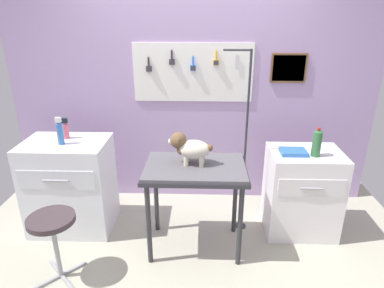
# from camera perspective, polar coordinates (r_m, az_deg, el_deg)

# --- Properties ---
(ground) EXTENTS (4.40, 4.00, 0.04)m
(ground) POSITION_cam_1_polar(r_m,az_deg,el_deg) (3.15, -0.80, -20.37)
(ground) COLOR #B1AF99
(rear_wall_panel) EXTENTS (4.00, 0.11, 2.30)m
(rear_wall_panel) POSITION_cam_1_polar(r_m,az_deg,el_deg) (3.74, 0.12, 7.23)
(rear_wall_panel) COLOR #B194C5
(rear_wall_panel) RESTS_ON ground
(grooming_table) EXTENTS (0.90, 0.60, 0.85)m
(grooming_table) POSITION_cam_1_polar(r_m,az_deg,el_deg) (2.95, 0.51, -5.36)
(grooming_table) COLOR #2D2D33
(grooming_table) RESTS_ON ground
(grooming_arm) EXTENTS (0.30, 0.11, 1.79)m
(grooming_arm) POSITION_cam_1_polar(r_m,az_deg,el_deg) (3.23, 8.87, -1.37)
(grooming_arm) COLOR #2D2D33
(grooming_arm) RESTS_ON ground
(dog) EXTENTS (0.40, 0.21, 0.29)m
(dog) POSITION_cam_1_polar(r_m,az_deg,el_deg) (2.88, -0.46, -0.61)
(dog) COLOR beige
(dog) RESTS_ON grooming_table
(counter_left) EXTENTS (0.80, 0.58, 0.94)m
(counter_left) POSITION_cam_1_polar(r_m,az_deg,el_deg) (3.59, -19.96, -6.63)
(counter_left) COLOR white
(counter_left) RESTS_ON ground
(cabinet_right) EXTENTS (0.68, 0.54, 0.86)m
(cabinet_right) POSITION_cam_1_polar(r_m,az_deg,el_deg) (3.51, 18.13, -7.76)
(cabinet_right) COLOR white
(cabinet_right) RESTS_ON ground
(stool) EXTENTS (0.37, 0.37, 0.59)m
(stool) POSITION_cam_1_polar(r_m,az_deg,el_deg) (2.95, -22.67, -13.04)
(stool) COLOR #9E9EA3
(stool) RESTS_ON ground
(shampoo_bottle) EXTENTS (0.06, 0.06, 0.26)m
(shampoo_bottle) POSITION_cam_1_polar(r_m,az_deg,el_deg) (3.32, -21.56, 1.81)
(shampoo_bottle) COLOR #356DB2
(shampoo_bottle) RESTS_ON counter_left
(spray_bottle_short) EXTENTS (0.06, 0.06, 0.20)m
(spray_bottle_short) POSITION_cam_1_polar(r_m,az_deg,el_deg) (3.47, -20.73, 2.26)
(spray_bottle_short) COLOR #CC5A6E
(spray_bottle_short) RESTS_ON counter_left
(soda_bottle) EXTENTS (0.08, 0.08, 0.27)m
(soda_bottle) POSITION_cam_1_polar(r_m,az_deg,el_deg) (3.23, 20.48, 0.16)
(soda_bottle) COLOR #306739
(soda_bottle) RESTS_ON cabinet_right
(supply_tray) EXTENTS (0.24, 0.18, 0.04)m
(supply_tray) POSITION_cam_1_polar(r_m,az_deg,el_deg) (3.25, 16.86, -1.30)
(supply_tray) COLOR #3169BA
(supply_tray) RESTS_ON cabinet_right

